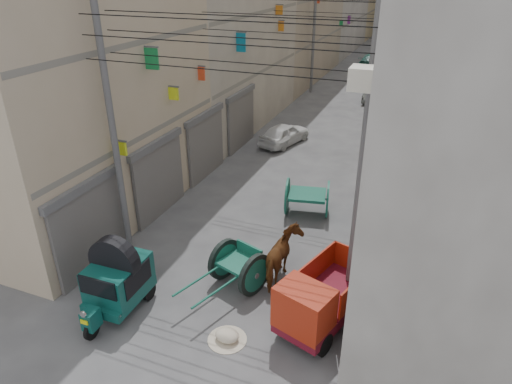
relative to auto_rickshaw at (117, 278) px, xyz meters
The scene contains 14 objects.
shutters_left 7.13m from the auto_rickshaw, 104.98° to the left, with size 0.18×14.40×2.88m.
signboards 18.43m from the auto_rickshaw, 83.50° to the left, with size 8.22×40.52×5.67m.
ac_units 9.58m from the auto_rickshaw, 36.01° to the left, with size 0.70×6.55×3.35m.
utility_poles 13.98m from the auto_rickshaw, 81.24° to the left, with size 7.40×22.20×8.00m.
overhead_cables 12.51m from the auto_rickshaw, 79.20° to the left, with size 7.40×22.52×1.12m.
auto_rickshaw is the anchor object (origin of this frame).
tonga_cart 3.35m from the auto_rickshaw, 38.86° to the left, with size 1.89×2.98×1.26m.
mini_truck 5.31m from the auto_rickshaw, 13.07° to the left, with size 2.16×3.24×1.67m.
second_cart 7.62m from the auto_rickshaw, 64.77° to the left, with size 1.81×1.67×1.38m.
feed_sack 3.30m from the auto_rickshaw, ahead, with size 0.61×0.49×0.31m, color #BEB29D.
horse 4.64m from the auto_rickshaw, 37.25° to the left, with size 0.83×1.83×1.54m, color brown.
distant_car_white 13.64m from the auto_rickshaw, 89.65° to the left, with size 1.30×3.24×1.10m, color silver.
distant_car_grey 24.13m from the auto_rickshaw, 82.46° to the left, with size 1.20×3.45×1.14m, color #595E5C.
distant_car_green 34.94m from the auto_rickshaw, 87.96° to the left, with size 1.71×4.19×1.22m, color #1B4F43.
Camera 1 is at (4.95, -4.18, 8.43)m, focal length 32.00 mm.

